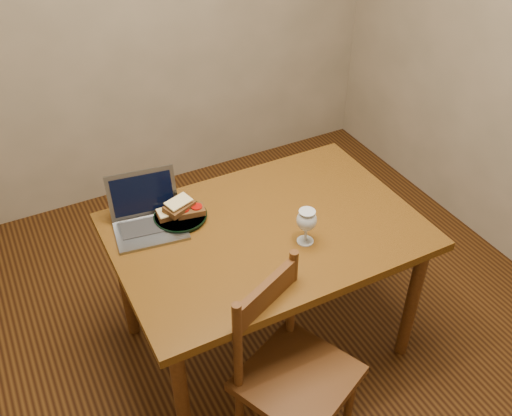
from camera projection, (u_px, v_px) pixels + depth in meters
name	position (u px, v px, depth m)	size (l,w,h in m)	color
floor	(260.00, 343.00, 2.89)	(3.20, 3.20, 0.02)	black
table	(267.00, 243.00, 2.50)	(1.30, 0.90, 0.74)	#42270B
chair	(293.00, 366.00, 2.19)	(0.54, 0.53, 0.44)	#40220D
plate	(180.00, 217.00, 2.49)	(0.24, 0.24, 0.02)	black
sandwich_cheese	(171.00, 213.00, 2.47)	(0.11, 0.07, 0.04)	#381E0C
sandwich_tomato	(190.00, 210.00, 2.48)	(0.12, 0.07, 0.04)	#381E0C
sandwich_top	(179.00, 206.00, 2.46)	(0.13, 0.08, 0.04)	#381E0C
milk_glass	(306.00, 226.00, 2.33)	(0.08, 0.08, 0.16)	white
laptop	(147.00, 213.00, 2.44)	(0.33, 0.31, 0.21)	slate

